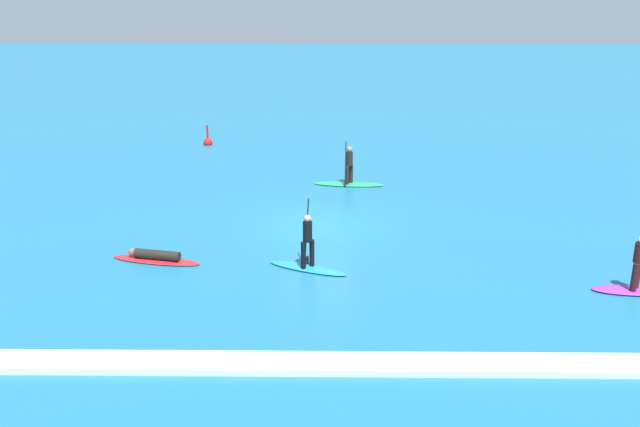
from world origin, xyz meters
name	(u,v)px	position (x,y,z in m)	size (l,w,h in m)	color
ground_plane	(320,226)	(0.00, 0.00, 0.00)	(120.00, 120.00, 0.00)	#1E6B93
surfer_on_green_board	(349,176)	(1.21, 5.16, 0.42)	(3.11, 0.96, 2.00)	#23B266
surfer_on_red_board	(156,257)	(-5.38, -3.34, 0.14)	(3.12, 1.28, 0.39)	red
surfer_on_blue_board	(308,255)	(-0.35, -3.94, 0.50)	(2.69, 1.58, 2.26)	#1E8CD1
surfer_on_purple_board	(635,279)	(9.46, -5.47, 0.42)	(2.51, 0.92, 1.78)	purple
marker_buoy	(208,142)	(-6.12, 12.24, 0.16)	(0.49, 0.49, 1.19)	red
wave_crest	(315,364)	(0.00, -9.79, 0.09)	(16.22, 0.90, 0.18)	white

